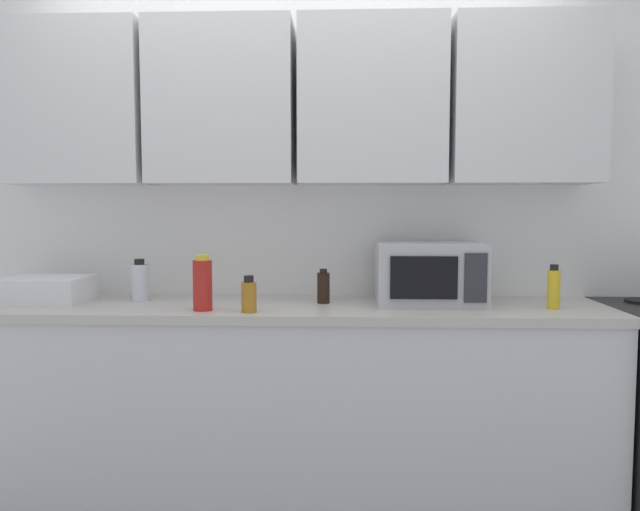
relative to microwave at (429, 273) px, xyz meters
The scene contains 9 objects.
wall_back_with_cabinets 0.84m from the microwave, 163.65° to the left, with size 3.69×0.38×2.60m.
counter_run 0.85m from the microwave, behind, with size 2.82×0.63×0.90m.
microwave is the anchor object (origin of this frame).
dish_rack 1.77m from the microwave, behind, with size 0.38×0.30×0.12m, color silver.
bottle_amber_vinegar 0.84m from the microwave, 161.26° to the right, with size 0.06×0.06×0.15m.
bottle_red_sauce 1.02m from the microwave, 167.05° to the right, with size 0.08×0.08×0.24m.
bottle_soy_dark 0.49m from the microwave, behind, with size 0.06×0.06×0.16m.
bottle_clear_tall 1.36m from the microwave, behind, with size 0.08×0.08×0.20m.
bottle_yellow_mustard 0.54m from the microwave, 13.18° to the right, with size 0.06×0.06×0.19m.
Camera 1 is at (0.23, -3.03, 1.34)m, focal length 34.09 mm.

